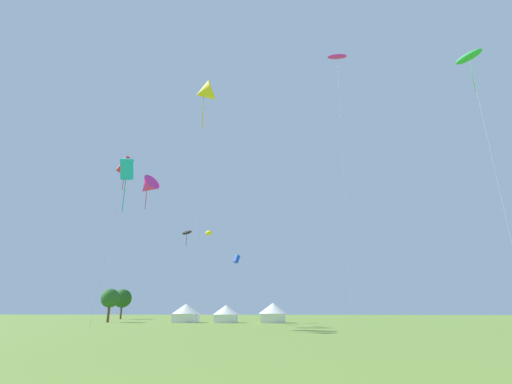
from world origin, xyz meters
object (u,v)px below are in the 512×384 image
Objects in this scene: festival_tent_center at (226,313)px; tree_distant_right at (122,299)px; kite_green_parafoil at (469,58)px; festival_tent_left at (186,312)px; kite_magenta_parafoil at (337,57)px; kite_magenta_delta at (147,187)px; tree_distant_left at (110,298)px; kite_yellow_delta at (204,93)px; kite_yellow_parafoil at (208,233)px; kite_cyan_box at (127,169)px; kite_red_box at (125,165)px; kite_black_parafoil at (187,233)px; kite_blue_box at (237,259)px; festival_tent_right at (273,312)px.

tree_distant_right is at bearing 140.04° from festival_tent_center.
festival_tent_left is (-31.95, 41.82, -17.68)m from kite_green_parafoil.
kite_magenta_parafoil is 47.23m from festival_tent_left.
kite_magenta_parafoil is (22.26, -0.96, 15.08)m from kite_magenta_delta.
tree_distant_right is at bearing 110.60° from tree_distant_left.
kite_yellow_delta is 7.03× the size of festival_tent_center.
tree_distant_right reaches higher than festival_tent_left.
kite_yellow_parafoil is 2.33× the size of tree_distant_left.
festival_tent_center is at bearing 68.43° from kite_cyan_box.
kite_red_box is at bearing 158.15° from kite_magenta_parafoil.
festival_tent_left is (-1.78, 8.25, -12.21)m from kite_black_parafoil.
kite_yellow_delta is at bearing -83.71° from kite_yellow_parafoil.
kite_red_box is at bearing 145.69° from kite_green_parafoil.
tree_distant_left is (-22.76, 1.06, -6.50)m from kite_blue_box.
kite_yellow_parafoil is 1.89× the size of tree_distant_right.
tree_distant_right is (-55.56, 67.48, -14.57)m from kite_green_parafoil.
kite_green_parafoil reaches higher than kite_blue_box.
tree_distant_left is (-20.90, -0.23, 2.45)m from festival_tent_center.
kite_blue_box is 23.70m from tree_distant_left.
kite_magenta_parafoil is (-7.27, 13.65, 11.09)m from kite_green_parafoil.
kite_green_parafoil is 48.42m from festival_tent_right.
kite_magenta_delta is 15.61m from kite_yellow_delta.
kite_red_box is (-30.88, 12.39, -7.56)m from kite_magenta_parafoil.
kite_red_box is (-8.63, 11.43, 7.52)m from kite_magenta_delta.
kite_cyan_box is at bearing -95.33° from festival_tent_left.
tree_distant_left is at bearing -179.36° from festival_tent_center.
kite_red_box reaches higher than kite_magenta_delta.
kite_yellow_delta reaches higher than kite_blue_box.
kite_black_parafoil is 0.47× the size of kite_magenta_parafoil.
kite_magenta_parafoil is at bearing -59.55° from kite_blue_box.
kite_yellow_delta is 37.39m from festival_tent_left.
kite_black_parafoil is 1.27× the size of kite_blue_box.
kite_yellow_delta is at bearing -93.42° from kite_blue_box.
kite_green_parafoil reaches higher than kite_magenta_delta.
tree_distant_right reaches higher than festival_tent_right.
tree_distant_left is at bearing 116.96° from kite_cyan_box.
kite_magenta_parafoil is at bearing -2.47° from kite_magenta_delta.
festival_tent_center is at bearing 0.64° from tree_distant_left.
kite_black_parafoil is 20.18m from tree_distant_left.
festival_tent_center is at bearing 120.80° from kite_green_parafoil.
kite_green_parafoil is at bearing -61.95° from kite_magenta_parafoil.
kite_yellow_parafoil reaches higher than tree_distant_left.
kite_magenta_parafoil is at bearing -57.91° from festival_tent_center.
kite_yellow_delta is at bearing -72.27° from festival_tent_left.
festival_tent_center is at bearing 80.42° from kite_magenta_delta.
festival_tent_right is at bearing 0.46° from tree_distant_left.
kite_blue_box is at bearing 44.43° from kite_black_parafoil.
kite_magenta_delta is 30.86m from festival_tent_center.
kite_yellow_parafoil is 0.55× the size of kite_red_box.
festival_tent_center is 21.04m from tree_distant_left.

